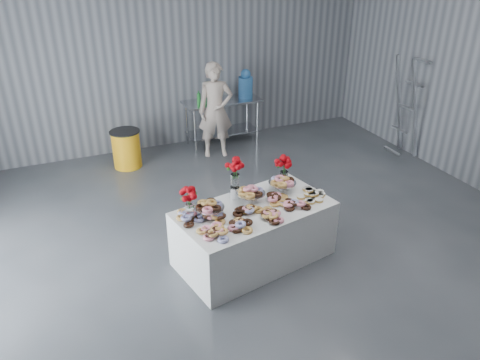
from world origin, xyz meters
The scene contains 17 objects.
ground centered at (0.00, 0.00, 0.00)m, with size 9.00×9.00×0.00m, color #36383D.
room_walls centered at (-0.27, 0.07, 2.64)m, with size 8.04×9.04×4.02m.
display_table centered at (-0.17, 0.36, 0.38)m, with size 1.90×1.00×0.75m, color white.
prep_table centered at (0.86, 4.10, 0.62)m, with size 1.50×0.60×0.90m.
donut_mounds centered at (-0.17, 0.31, 0.80)m, with size 1.80×0.80×0.09m, color #E7AE54, non-canonical shape.
cake_stand_left centered at (-0.74, 0.40, 0.89)m, with size 0.36×0.36×0.17m.
cake_stand_mid centered at (-0.15, 0.52, 0.89)m, with size 0.36×0.36×0.17m.
cake_stand_right centered at (0.34, 0.62, 0.89)m, with size 0.36×0.36×0.17m.
danish_pile centered at (0.59, 0.36, 0.81)m, with size 0.48×0.48×0.11m, color white, non-canonical shape.
bouquet_left centered at (-0.96, 0.46, 1.05)m, with size 0.26×0.26×0.42m.
bouquet_right centered at (0.45, 0.79, 1.05)m, with size 0.26×0.26×0.42m.
bouquet_center centered at (-0.29, 0.70, 1.13)m, with size 0.26×0.26×0.57m.
water_jug centered at (1.36, 4.10, 1.15)m, with size 0.28×0.28×0.55m.
drink_bottles centered at (0.54, 4.00, 1.04)m, with size 0.54×0.08×0.27m, color #268C33, non-canonical shape.
person centered at (0.55, 3.64, 0.88)m, with size 0.64×0.42×1.76m, color #CC8C93.
trash_barrel centered at (-1.11, 3.77, 0.34)m, with size 0.53×0.53×0.68m.
stepladder centered at (3.75, 2.24, 0.94)m, with size 0.24×0.48×1.89m, color silver, non-canonical shape.
Camera 1 is at (-2.27, -4.07, 3.65)m, focal length 35.00 mm.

